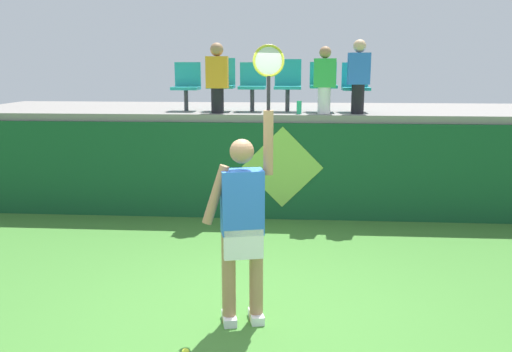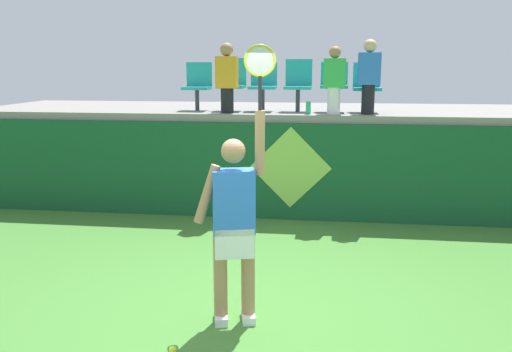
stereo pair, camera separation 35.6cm
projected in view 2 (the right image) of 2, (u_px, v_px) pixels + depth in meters
ground_plane at (242, 316)px, 5.22m from camera, size 40.00×40.00×0.00m
court_back_wall at (277, 171)px, 8.45m from camera, size 10.74×0.20×1.52m
spectator_platform at (285, 111)px, 9.62m from camera, size 10.74×2.85×0.12m
tennis_player at (234, 221)px, 4.93m from camera, size 0.74×0.34×2.57m
tennis_ball at (173, 350)px, 4.54m from camera, size 0.07×0.07×0.07m
water_bottle at (308, 108)px, 8.35m from camera, size 0.08×0.08×0.20m
stadium_chair_0 at (198, 84)px, 9.04m from camera, size 0.44×0.42×0.80m
stadium_chair_1 at (232, 82)px, 8.96m from camera, size 0.44×0.42×0.87m
stadium_chair_2 at (263, 84)px, 8.89m from camera, size 0.44×0.42×0.80m
stadium_chair_3 at (298, 83)px, 8.81m from camera, size 0.44×0.42×0.85m
stadium_chair_4 at (334, 83)px, 8.73m from camera, size 0.44×0.42×0.80m
stadium_chair_5 at (367, 85)px, 8.67m from camera, size 0.44×0.42×0.79m
spectator_0 at (369, 75)px, 8.25m from camera, size 0.34×0.20×1.14m
spectator_1 at (227, 76)px, 8.48m from camera, size 0.34×0.21×1.10m
spectator_2 at (334, 79)px, 8.30m from camera, size 0.34×0.20×1.04m
wall_signage_mount at (290, 220)px, 8.48m from camera, size 1.27×0.01×1.47m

